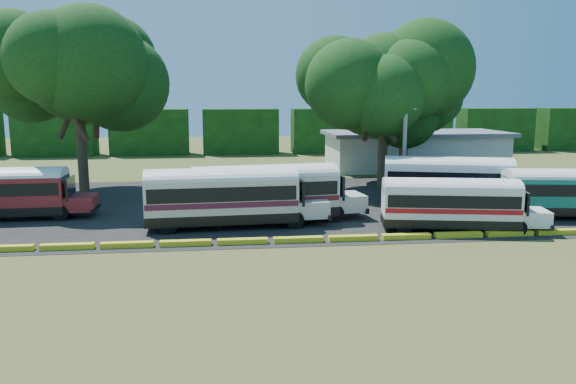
{
  "coord_description": "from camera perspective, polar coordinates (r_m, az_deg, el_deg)",
  "views": [
    {
      "loc": [
        -2.45,
        -28.05,
        7.85
      ],
      "look_at": [
        1.52,
        6.0,
        1.9
      ],
      "focal_mm": 35.0,
      "sensor_mm": 36.0,
      "label": 1
    }
  ],
  "objects": [
    {
      "name": "utility_pole",
      "position": [
        43.21,
        11.74,
        4.13
      ],
      "size": [
        1.6,
        0.3,
        7.19
      ],
      "color": "gray",
      "rests_on": "ground"
    },
    {
      "name": "terminal_building",
      "position": [
        61.82,
        12.73,
        4.2
      ],
      "size": [
        19.0,
        9.0,
        4.0
      ],
      "color": "silver",
      "rests_on": "ground"
    },
    {
      "name": "treeline_backdrop",
      "position": [
        76.25,
        -4.82,
        6.16
      ],
      "size": [
        130.0,
        4.0,
        6.0
      ],
      "color": "black",
      "rests_on": "ground"
    },
    {
      "name": "tree_west",
      "position": [
        47.47,
        -20.64,
        11.59
      ],
      "size": [
        11.03,
        11.03,
        13.89
      ],
      "color": "#332719",
      "rests_on": "ground"
    },
    {
      "name": "bus_red",
      "position": [
        39.95,
        -27.06,
        0.2
      ],
      "size": [
        10.21,
        2.86,
        3.33
      ],
      "rotation": [
        0.0,
        0.0,
        0.03
      ],
      "color": "black",
      "rests_on": "ground"
    },
    {
      "name": "curb",
      "position": [
        30.16,
        -1.78,
        -4.96
      ],
      "size": [
        53.7,
        0.45,
        0.3
      ],
      "color": "yellow",
      "rests_on": "ground"
    },
    {
      "name": "tree_center",
      "position": [
        48.68,
        9.78,
        10.99
      ],
      "size": [
        10.87,
        10.87,
        12.97
      ],
      "color": "#332719",
      "rests_on": "ground"
    },
    {
      "name": "bus_cream_west",
      "position": [
        33.59,
        -6.37,
        -0.2
      ],
      "size": [
        11.07,
        3.35,
        3.59
      ],
      "rotation": [
        0.0,
        0.0,
        0.06
      ],
      "color": "black",
      "rests_on": "ground"
    },
    {
      "name": "ground",
      "position": [
        29.23,
        -1.61,
        -5.74
      ],
      "size": [
        160.0,
        160.0,
        0.0
      ],
      "primitive_type": "plane",
      "color": "#3B511B",
      "rests_on": "ground"
    },
    {
      "name": "bus_cream_east",
      "position": [
        34.86,
        -1.98,
        0.23
      ],
      "size": [
        11.21,
        4.19,
        3.6
      ],
      "rotation": [
        0.0,
        0.0,
        0.14
      ],
      "color": "black",
      "rests_on": "ground"
    },
    {
      "name": "bus_teal",
      "position": [
        40.29,
        26.93,
        0.18
      ],
      "size": [
        9.98,
        3.87,
        3.2
      ],
      "rotation": [
        0.0,
        0.0,
        -0.16
      ],
      "color": "black",
      "rests_on": "ground"
    },
    {
      "name": "asphalt_strip",
      "position": [
        40.96,
        -1.7,
        -1.2
      ],
      "size": [
        64.0,
        24.0,
        0.02
      ],
      "primitive_type": "cube",
      "color": "black",
      "rests_on": "ground"
    },
    {
      "name": "bus_white_blue",
      "position": [
        41.41,
        16.2,
        1.33
      ],
      "size": [
        11.08,
        5.5,
        3.54
      ],
      "rotation": [
        0.0,
        0.0,
        -0.28
      ],
      "color": "black",
      "rests_on": "ground"
    },
    {
      "name": "bus_white_red",
      "position": [
        33.95,
        16.45,
        -0.91
      ],
      "size": [
        9.7,
        4.11,
        3.1
      ],
      "rotation": [
        0.0,
        0.0,
        -0.2
      ],
      "color": "black",
      "rests_on": "ground"
    },
    {
      "name": "tree_east",
      "position": [
        52.58,
        11.82,
        9.13
      ],
      "size": [
        7.66,
        7.66,
        10.25
      ],
      "color": "#332719",
      "rests_on": "ground"
    }
  ]
}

